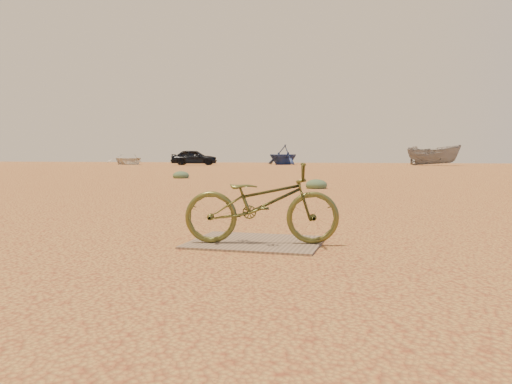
% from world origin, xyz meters
% --- Properties ---
extents(ground, '(120.00, 120.00, 0.00)m').
position_xyz_m(ground, '(0.00, 0.00, 0.00)').
color(ground, tan).
rests_on(ground, ground).
extents(plywood_board, '(1.36, 1.07, 0.02)m').
position_xyz_m(plywood_board, '(0.36, -0.22, 0.01)').
color(plywood_board, '#846D56').
rests_on(plywood_board, ground).
extents(bicycle, '(1.66, 0.89, 0.83)m').
position_xyz_m(bicycle, '(0.44, -0.32, 0.44)').
color(bicycle, '#525424').
rests_on(bicycle, plywood_board).
extents(car, '(4.76, 2.78, 1.52)m').
position_xyz_m(car, '(-17.11, 40.51, 0.76)').
color(car, black).
rests_on(car, ground).
extents(boat_near_left, '(6.33, 6.38, 1.09)m').
position_xyz_m(boat_near_left, '(-25.03, 41.68, 0.54)').
color(boat_near_left, silver).
rests_on(boat_near_left, ground).
extents(boat_far_left, '(4.92, 5.12, 2.08)m').
position_xyz_m(boat_far_left, '(-9.08, 44.73, 1.04)').
color(boat_far_left, navy).
rests_on(boat_far_left, ground).
extents(boat_mid_right, '(5.31, 3.37, 1.93)m').
position_xyz_m(boat_mid_right, '(5.44, 44.83, 0.96)').
color(boat_mid_right, slate).
rests_on(boat_mid_right, ground).
extents(kale_a, '(0.61, 0.61, 0.33)m').
position_xyz_m(kale_a, '(-0.33, 8.73, 0.00)').
color(kale_a, '#577450').
rests_on(kale_a, ground).
extents(kale_c, '(0.67, 0.67, 0.37)m').
position_xyz_m(kale_c, '(-6.63, 13.64, 0.00)').
color(kale_c, '#577450').
rests_on(kale_c, ground).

